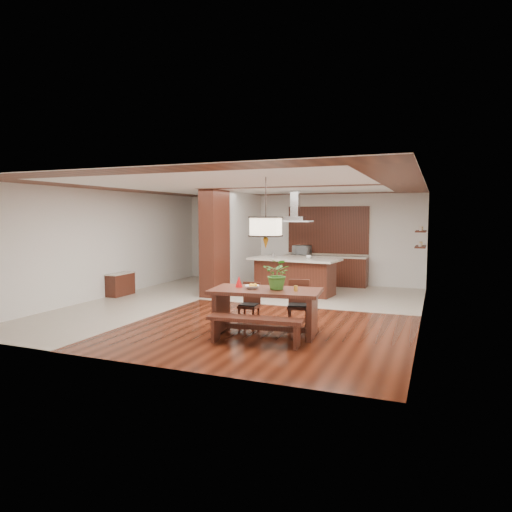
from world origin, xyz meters
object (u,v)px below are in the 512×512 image
at_px(dining_table, 266,301).
at_px(island_cup, 309,257).
at_px(hallway_console, 120,284).
at_px(dining_chair_right, 298,304).
at_px(dining_chair_left, 249,304).
at_px(dining_bench, 255,331).
at_px(range_hood, 295,206).
at_px(pendant_lantern, 266,213).
at_px(foliage_plant, 278,274).
at_px(fruit_bowl, 252,287).
at_px(kitchen_island, 295,276).
at_px(microwave, 302,250).

distance_m(dining_table, island_cup, 4.30).
relative_size(hallway_console, dining_chair_right, 0.94).
bearing_deg(dining_chair_left, island_cup, 85.20).
bearing_deg(dining_bench, range_hood, 99.42).
bearing_deg(dining_bench, pendant_lantern, 96.44).
bearing_deg(dining_bench, island_cup, 94.88).
distance_m(pendant_lantern, foliage_plant, 1.14).
bearing_deg(island_cup, fruit_bowl, -88.82).
bearing_deg(dining_bench, foliage_plant, 79.57).
bearing_deg(kitchen_island, dining_bench, -73.99).
xyz_separation_m(dining_chair_right, fruit_bowl, (-0.69, -0.71, 0.40)).
bearing_deg(dining_table, kitchen_island, 99.92).
distance_m(dining_chair_right, pendant_lantern, 1.95).
height_order(dining_table, kitchen_island, kitchen_island).
xyz_separation_m(hallway_console, kitchen_island, (4.40, 1.98, 0.21)).
distance_m(foliage_plant, kitchen_island, 4.42).
relative_size(foliage_plant, kitchen_island, 0.22).
xyz_separation_m(range_hood, microwave, (-0.38, 2.00, -1.36)).
distance_m(dining_bench, range_hood, 5.58).
distance_m(hallway_console, microwave, 5.72).
height_order(foliage_plant, microwave, foliage_plant).
bearing_deg(kitchen_island, dining_chair_right, -65.41).
distance_m(fruit_bowl, range_hood, 4.67).
distance_m(dining_bench, pendant_lantern, 2.14).
height_order(foliage_plant, kitchen_island, foliage_plant).
height_order(dining_chair_right, kitchen_island, kitchen_island).
xyz_separation_m(dining_chair_left, pendant_lantern, (0.57, -0.56, 1.82)).
bearing_deg(pendant_lantern, hallway_console, 155.59).
height_order(dining_table, fruit_bowl, fruit_bowl).
height_order(pendant_lantern, kitchen_island, pendant_lantern).
bearing_deg(dining_chair_left, dining_bench, -64.32).
bearing_deg(foliage_plant, dining_chair_left, 147.59).
xyz_separation_m(pendant_lantern, range_hood, (-0.76, 4.32, 0.22)).
bearing_deg(island_cup, pendant_lantern, -85.38).
bearing_deg(dining_chair_right, dining_table, -135.54).
bearing_deg(pendant_lantern, microwave, 100.16).
distance_m(dining_chair_left, island_cup, 3.77).
relative_size(hallway_console, island_cup, 6.72).
height_order(hallway_console, dining_table, dining_table).
height_order(fruit_bowl, range_hood, range_hood).
distance_m(fruit_bowl, kitchen_island, 4.40).
xyz_separation_m(hallway_console, range_hood, (4.40, 1.98, 2.15)).
height_order(foliage_plant, range_hood, range_hood).
xyz_separation_m(dining_bench, microwave, (-1.21, 7.04, 0.87)).
height_order(dining_table, microwave, microwave).
xyz_separation_m(dining_table, dining_chair_right, (0.43, 0.67, -0.15)).
relative_size(dining_bench, dining_chair_right, 1.78).
distance_m(dining_bench, fruit_bowl, 0.99).
xyz_separation_m(fruit_bowl, island_cup, (-0.09, 4.30, 0.20)).
distance_m(dining_chair_left, range_hood, 4.29).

